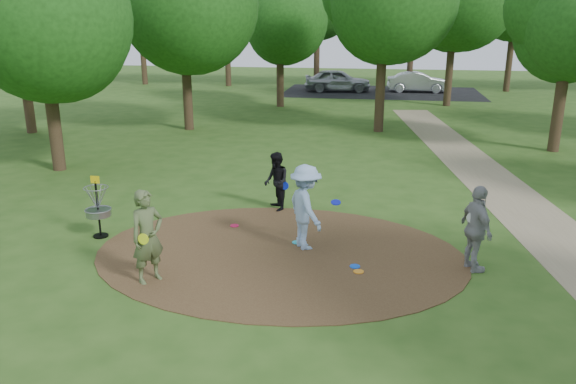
# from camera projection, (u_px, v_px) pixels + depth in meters

# --- Properties ---
(ground) EXTENTS (100.00, 100.00, 0.00)m
(ground) POSITION_uv_depth(u_px,v_px,m) (279.00, 254.00, 12.73)
(ground) COLOR #2D5119
(ground) RESTS_ON ground
(dirt_clearing) EXTENTS (8.40, 8.40, 0.02)m
(dirt_clearing) POSITION_uv_depth(u_px,v_px,m) (279.00, 253.00, 12.73)
(dirt_clearing) COLOR #47301C
(dirt_clearing) RESTS_ON ground
(footpath) EXTENTS (7.55, 39.89, 0.01)m
(footpath) POSITION_uv_depth(u_px,v_px,m) (558.00, 239.00, 13.58)
(footpath) COLOR #8C7A5B
(footpath) RESTS_ON ground
(parking_lot) EXTENTS (14.00, 8.00, 0.01)m
(parking_lot) POSITION_uv_depth(u_px,v_px,m) (381.00, 92.00, 40.67)
(parking_lot) COLOR black
(parking_lot) RESTS_ON ground
(player_observer_with_disc) EXTENTS (0.79, 0.84, 1.93)m
(player_observer_with_disc) POSITION_uv_depth(u_px,v_px,m) (148.00, 237.00, 11.13)
(player_observer_with_disc) COLOR #506037
(player_observer_with_disc) RESTS_ON ground
(player_throwing_with_disc) EXTENTS (1.47, 1.48, 1.99)m
(player_throwing_with_disc) POSITION_uv_depth(u_px,v_px,m) (306.00, 207.00, 12.77)
(player_throwing_with_disc) COLOR #96B7E0
(player_throwing_with_disc) RESTS_ON ground
(player_walking_with_disc) EXTENTS (0.90, 0.98, 1.63)m
(player_walking_with_disc) POSITION_uv_depth(u_px,v_px,m) (276.00, 182.00, 15.43)
(player_walking_with_disc) COLOR black
(player_walking_with_disc) RESTS_ON ground
(player_waiting_with_disc) EXTENTS (0.82, 1.18, 1.86)m
(player_waiting_with_disc) POSITION_uv_depth(u_px,v_px,m) (476.00, 229.00, 11.63)
(player_waiting_with_disc) COLOR #979699
(player_waiting_with_disc) RESTS_ON ground
(disc_ground_cyan) EXTENTS (0.22, 0.22, 0.02)m
(disc_ground_cyan) POSITION_uv_depth(u_px,v_px,m) (297.00, 242.00, 13.30)
(disc_ground_cyan) COLOR #18AEC7
(disc_ground_cyan) RESTS_ON dirt_clearing
(disc_ground_blue) EXTENTS (0.22, 0.22, 0.02)m
(disc_ground_blue) POSITION_uv_depth(u_px,v_px,m) (355.00, 266.00, 12.01)
(disc_ground_blue) COLOR blue
(disc_ground_blue) RESTS_ON dirt_clearing
(disc_ground_red) EXTENTS (0.22, 0.22, 0.02)m
(disc_ground_red) POSITION_uv_depth(u_px,v_px,m) (234.00, 226.00, 14.38)
(disc_ground_red) COLOR #DB154C
(disc_ground_red) RESTS_ON dirt_clearing
(car_left) EXTENTS (4.94, 2.39, 1.62)m
(car_left) POSITION_uv_depth(u_px,v_px,m) (338.00, 80.00, 40.77)
(car_left) COLOR #999DA0
(car_left) RESTS_ON ground
(car_right) EXTENTS (4.40, 1.63, 1.44)m
(car_right) POSITION_uv_depth(u_px,v_px,m) (418.00, 82.00, 40.45)
(car_right) COLOR #B5B9BD
(car_right) RESTS_ON ground
(disc_ground_orange) EXTENTS (0.22, 0.22, 0.02)m
(disc_ground_orange) POSITION_uv_depth(u_px,v_px,m) (359.00, 272.00, 11.76)
(disc_ground_orange) COLOR orange
(disc_ground_orange) RESTS_ON dirt_clearing
(disc_golf_basket) EXTENTS (0.63, 0.63, 1.54)m
(disc_golf_basket) POSITION_uv_depth(u_px,v_px,m) (97.00, 203.00, 13.48)
(disc_golf_basket) COLOR black
(disc_golf_basket) RESTS_ON ground
(tree_ring) EXTENTS (37.71, 45.46, 9.08)m
(tree_ring) POSITION_uv_depth(u_px,v_px,m) (375.00, 14.00, 19.27)
(tree_ring) COLOR #332316
(tree_ring) RESTS_ON ground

